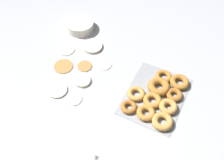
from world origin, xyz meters
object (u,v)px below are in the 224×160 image
object	(u,v)px
pancake_6	(74,99)
pancake_7	(85,66)
batter_bowl	(80,25)
pancake_2	(92,46)
pancake_4	(66,49)
donut_tray	(158,97)
pancake_3	(82,81)
pancake_5	(104,64)
pancake_0	(57,90)
pancake_1	(63,66)
paper_cup	(86,158)

from	to	relation	value
pancake_6	pancake_7	bearing A→B (deg)	15.71
batter_bowl	pancake_2	bearing A→B (deg)	-126.20
pancake_6	pancake_4	bearing A→B (deg)	38.49
pancake_4	pancake_6	bearing A→B (deg)	-141.51
pancake_2	donut_tray	distance (m)	0.51
pancake_7	pancake_3	bearing A→B (deg)	-156.12
pancake_6	pancake_5	bearing A→B (deg)	-6.88
pancake_3	pancake_6	distance (m)	0.12
pancake_0	pancake_2	world-z (taller)	pancake_2
pancake_4	batter_bowl	xyz separation A→B (m)	(0.19, 0.02, 0.02)
pancake_1	pancake_5	distance (m)	0.23
pancake_3	batter_bowl	world-z (taller)	batter_bowl
pancake_5	pancake_6	xyz separation A→B (m)	(-0.28, 0.03, 0.00)
pancake_5	paper_cup	size ratio (longest dim) A/B	1.00
pancake_4	pancake_0	bearing A→B (deg)	-156.78
pancake_1	pancake_5	bearing A→B (deg)	-60.34
pancake_2	pancake_7	world-z (taller)	pancake_2
pancake_4	batter_bowl	distance (m)	0.20
pancake_4	batter_bowl	world-z (taller)	batter_bowl
pancake_2	donut_tray	size ratio (longest dim) A/B	0.31
pancake_2	pancake_7	distance (m)	0.16
pancake_4	paper_cup	size ratio (longest dim) A/B	1.23
paper_cup	pancake_0	bearing A→B (deg)	51.17
pancake_5	pancake_7	world-z (taller)	pancake_7
pancake_4	donut_tray	world-z (taller)	donut_tray
pancake_1	pancake_4	distance (m)	0.13
pancake_0	pancake_6	xyz separation A→B (m)	(-0.01, -0.11, -0.00)
pancake_3	batter_bowl	bearing A→B (deg)	32.04
pancake_3	pancake_7	xyz separation A→B (m)	(0.10, 0.04, -0.00)
pancake_2	donut_tray	xyz separation A→B (m)	(-0.17, -0.48, 0.01)
pancake_7	pancake_0	bearing A→B (deg)	167.83
pancake_1	pancake_4	bearing A→B (deg)	25.28
batter_bowl	pancake_0	bearing A→B (deg)	-163.96
pancake_2	pancake_7	size ratio (longest dim) A/B	1.43
pancake_2	donut_tray	bearing A→B (deg)	-109.90
pancake_0	paper_cup	world-z (taller)	paper_cup
pancake_4	pancake_6	world-z (taller)	same
pancake_1	pancake_3	bearing A→B (deg)	-106.38
pancake_1	paper_cup	xyz separation A→B (m)	(-0.42, -0.39, 0.04)
pancake_5	paper_cup	xyz separation A→B (m)	(-0.54, -0.19, 0.04)
pancake_6	pancake_7	world-z (taller)	same
pancake_3	pancake_5	xyz separation A→B (m)	(0.16, -0.05, -0.00)
pancake_6	donut_tray	xyz separation A→B (m)	(0.20, -0.38, 0.01)
pancake_7	donut_tray	distance (m)	0.45
pancake_4	pancake_5	world-z (taller)	same
pancake_4	batter_bowl	size ratio (longest dim) A/B	0.59
pancake_5	pancake_7	bearing A→B (deg)	122.52
batter_bowl	donut_tray	bearing A→B (deg)	-114.15
pancake_3	pancake_6	bearing A→B (deg)	-171.63
batter_bowl	paper_cup	xyz separation A→B (m)	(-0.73, -0.47, 0.01)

